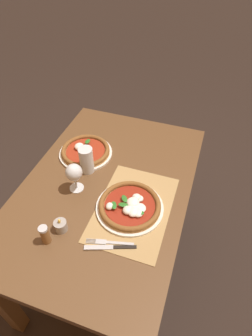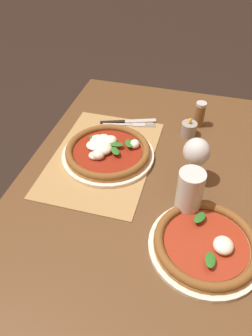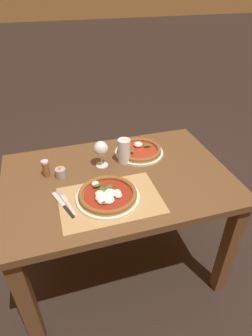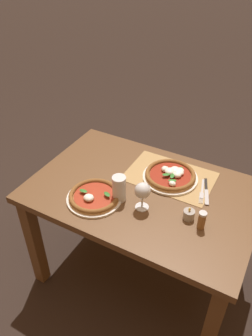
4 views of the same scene
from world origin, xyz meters
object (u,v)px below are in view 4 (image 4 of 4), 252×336
Objects in this scene: pizza_far at (94,196)px; wine_glass at (143,192)px; pizza_near at (171,175)px; pint_glass at (119,189)px; knife at (206,191)px; votive_candle at (189,215)px; fork at (202,191)px; pepper_shaker at (202,220)px.

wine_glass is at bearing -165.26° from pizza_far.
pizza_near is 0.34m from pint_glass.
pizza_far reaches higher than knife.
votive_candle is at bearing -170.07° from wine_glass.
fork is at bearing -89.09° from votive_candle.
pint_glass is 0.70× the size of knife.
wine_glass is 0.25m from votive_candle.
pizza_near reaches higher than fork.
knife is (-0.02, -0.01, 0.00)m from fork.
wine_glass is at bearing -179.71° from pint_glass.
fork is at bearing 28.01° from knife.
votive_candle is 0.08m from pepper_shaker.
pizza_far is at bearing 34.47° from fork.
fork is (-0.48, -0.33, -0.01)m from pizza_far.
pepper_shaker reaches higher than pizza_near.
pizza_near is at bearing -51.27° from votive_candle.
wine_glass reaches higher than pizza_far.
wine_glass is 1.60× the size of pepper_shaker.
wine_glass is 0.36m from fork.
pepper_shaker is at bearing 101.94° from knife.
pepper_shaker reaches higher than pizza_far.
pint_glass is 0.44m from pepper_shaker.
votive_candle reaches higher than pizza_near.
fork is at bearing -73.31° from pepper_shaker.
knife is at bearing -78.06° from pepper_shaker.
votive_candle is at bearing 90.91° from fork.
pint_glass is at bearing -150.61° from pizza_far.
pizza_far is 1.47× the size of fork.
knife is 0.23m from votive_candle.
votive_candle is (0.02, 0.23, 0.02)m from knife.
pizza_far is (0.28, 0.35, -0.00)m from pizza_near.
knife is at bearing -132.51° from wine_glass.
wine_glass is at bearing 47.49° from knife.
pint_glass is at bearing 1.68° from pepper_shaker.
pint_glass is at bearing 0.29° from wine_glass.
pepper_shaker is (-0.44, -0.01, -0.02)m from pint_glass.
pepper_shaker reaches higher than fork.
fork is at bearing -145.53° from pizza_far.
pepper_shaker reaches higher than knife.
fork is at bearing 172.55° from pizza_near.
pint_glass reaches higher than fork.
pizza_far is 2.01× the size of pint_glass.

